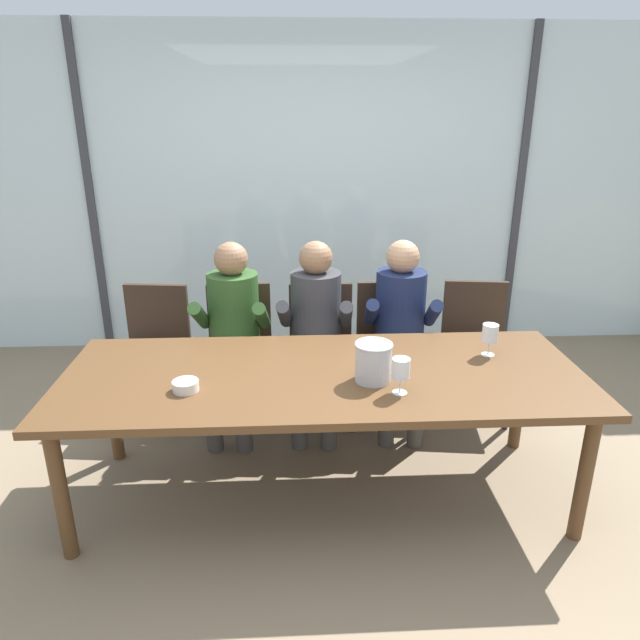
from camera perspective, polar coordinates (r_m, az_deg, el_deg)
The scene contains 18 objects.
ground at distance 4.10m, azimuth -0.48°, elevation -8.34°, with size 14.00×14.00×0.00m, color #847056.
window_glass_panel at distance 4.83m, azimuth -1.15°, elevation 12.38°, with size 7.81×0.03×2.60m, color silver.
window_mullion_left at distance 5.06m, azimuth -21.85°, elevation 11.34°, with size 0.06×0.06×2.60m, color #38383D.
window_mullion_right at distance 5.17m, azimuth 19.16°, elevation 11.82°, with size 0.06×0.06×2.60m, color #38383D.
hillside_vineyard at distance 8.80m, azimuth -2.02°, elevation 14.45°, with size 13.81×2.40×2.14m, color #568942.
dining_table at distance 2.91m, azimuth 0.36°, elevation -6.30°, with size 2.61×1.00×0.72m.
chair_near_curtain at distance 3.93m, azimuth -16.11°, elevation -2.18°, with size 0.49×0.49×0.88m.
chair_left_of_center at distance 3.83m, azimuth -7.93°, elevation -2.16°, with size 0.47×0.47×0.88m.
chair_center at distance 3.80m, azimuth 0.11°, elevation -2.13°, with size 0.45×0.45×0.88m.
chair_right_of_center at distance 3.86m, azimuth 6.92°, elevation -1.90°, with size 0.44×0.44×0.88m.
chair_near_window_right at distance 3.99m, azimuth 15.14°, elevation -1.76°, with size 0.49×0.49×0.88m.
person_olive_shirt at distance 3.62m, azimuth -8.69°, elevation -0.56°, with size 0.48×0.62×1.20m.
person_charcoal_jacket at distance 3.61m, azimuth -0.48°, elevation -0.42°, with size 0.48×0.63×1.20m.
person_navy_polo at distance 3.67m, azimuth 8.03°, elevation -0.25°, with size 0.49×0.63×1.20m.
ice_bucket_primary at distance 2.77m, azimuth 5.32°, elevation -4.11°, with size 0.18×0.18×0.19m.
tasting_bowl at distance 2.76m, azimuth -13.22°, elevation -6.39°, with size 0.12×0.12×0.05m, color silver.
wine_glass_by_left_taster at distance 2.65m, azimuth 8.05°, elevation -4.86°, with size 0.08×0.08×0.17m.
wine_glass_near_bucket at distance 3.16m, azimuth 16.55°, elevation -1.40°, with size 0.08×0.08×0.17m.
Camera 1 is at (-0.15, -2.60, 1.97)m, focal length 32.17 mm.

